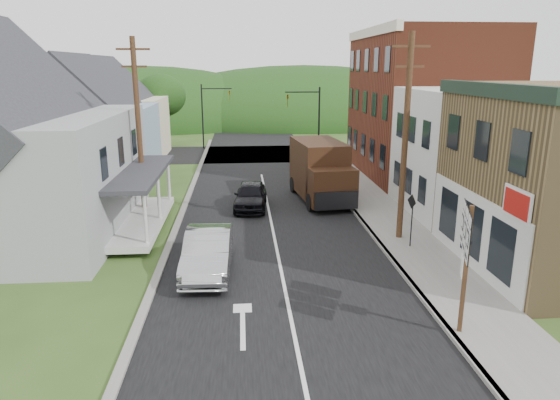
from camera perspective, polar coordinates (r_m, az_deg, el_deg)
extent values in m
plane|color=#2D4719|center=(19.00, 0.22, -8.57)|extent=(120.00, 120.00, 0.00)
cube|color=black|center=(28.42, -1.44, -0.49)|extent=(9.00, 90.00, 0.02)
cube|color=black|center=(45.02, -2.63, 5.29)|extent=(60.00, 9.00, 0.02)
cube|color=slate|center=(27.44, 11.19, -1.18)|extent=(2.80, 55.00, 0.15)
cube|color=slate|center=(27.11, 8.44, -1.26)|extent=(0.20, 55.00, 0.15)
cube|color=slate|center=(26.64, -11.25, -1.72)|extent=(0.30, 55.00, 0.12)
cube|color=silver|center=(28.26, 22.44, 5.03)|extent=(8.00, 7.00, 6.50)
cube|color=#602716|center=(36.73, 16.07, 10.40)|extent=(8.00, 12.00, 10.00)
cube|color=#929496|center=(26.08, -28.33, 2.49)|extent=(10.00, 12.00, 5.50)
cube|color=#8297B1|center=(36.02, -19.97, 5.99)|extent=(7.00, 8.00, 5.00)
cube|color=beige|center=(44.79, -17.63, 7.80)|extent=(7.00, 8.00, 5.00)
cylinder|color=#472D19|center=(22.22, 14.10, 6.55)|extent=(0.26, 0.26, 9.00)
cube|color=#472D19|center=(22.02, 14.77, 16.63)|extent=(1.60, 0.10, 0.10)
cube|color=#472D19|center=(22.00, 14.63, 14.55)|extent=(1.20, 0.10, 0.10)
cylinder|color=#472D19|center=(26.03, -15.83, 7.62)|extent=(0.26, 0.26, 9.00)
cube|color=#472D19|center=(25.86, -16.47, 16.21)|extent=(1.60, 0.10, 0.10)
cube|color=#472D19|center=(25.85, -16.33, 14.44)|extent=(1.20, 0.10, 0.10)
cylinder|color=black|center=(41.61, 4.47, 8.64)|extent=(0.14, 0.14, 6.00)
cylinder|color=black|center=(41.21, 2.58, 12.23)|extent=(2.80, 0.10, 0.10)
imported|color=olive|center=(41.12, 0.87, 11.26)|extent=(0.16, 0.20, 1.00)
cylinder|color=black|center=(48.20, -8.85, 9.38)|extent=(0.14, 0.14, 6.00)
cylinder|color=black|center=(47.94, -7.27, 12.52)|extent=(2.80, 0.10, 0.10)
imported|color=olive|center=(47.93, -5.77, 11.73)|extent=(0.16, 0.20, 1.00)
cylinder|color=#382616|center=(50.24, -13.28, 8.19)|extent=(0.36, 0.36, 3.92)
ellipsoid|color=#193510|center=(50.00, -13.48, 11.53)|extent=(4.80, 4.80, 4.08)
ellipsoid|color=#193510|center=(72.76, -3.40, 9.01)|extent=(90.00, 30.00, 16.00)
imported|color=#A4A4A8|center=(19.17, -8.22, -5.91)|extent=(1.83, 4.92, 1.61)
imported|color=black|center=(27.48, -3.37, 0.51)|extent=(2.04, 4.36, 1.44)
cube|color=black|center=(29.47, 4.41, 3.77)|extent=(2.97, 4.95, 3.10)
cube|color=black|center=(26.97, 5.93, 1.52)|extent=(2.64, 1.97, 2.03)
cube|color=black|center=(26.99, 5.85, 3.39)|extent=(2.38, 1.53, 0.05)
cube|color=black|center=(26.26, 6.46, -0.08)|extent=(2.36, 0.42, 0.96)
cylinder|color=black|center=(26.99, 3.53, -0.30)|extent=(0.40, 0.99, 0.96)
cylinder|color=black|center=(27.62, 8.05, -0.06)|extent=(0.40, 0.99, 0.96)
cylinder|color=black|center=(31.02, 1.58, 1.75)|extent=(0.40, 0.99, 0.96)
cylinder|color=black|center=(31.57, 5.56, 1.92)|extent=(0.40, 0.99, 0.96)
cube|color=#472D19|center=(15.12, 20.43, -7.54)|extent=(0.15, 0.15, 3.79)
cube|color=black|center=(14.71, 20.60, -3.23)|extent=(0.76, 2.06, 0.09)
cube|color=white|center=(13.85, 20.88, -2.25)|extent=(0.22, 0.57, 0.24)
cube|color=white|center=(13.99, 20.70, -4.16)|extent=(0.24, 0.62, 0.60)
cube|color=white|center=(14.15, 20.52, -6.03)|extent=(0.22, 0.57, 0.30)
cube|color=white|center=(14.57, 20.61, -1.39)|extent=(0.22, 0.57, 0.24)
cube|color=white|center=(14.71, 20.43, -3.22)|extent=(0.24, 0.62, 0.60)
cube|color=white|center=(14.86, 20.26, -5.00)|extent=(0.22, 0.57, 0.30)
cube|color=white|center=(15.30, 20.36, -0.61)|extent=(0.22, 0.57, 0.24)
cube|color=white|center=(15.43, 20.19, -2.36)|extent=(0.24, 0.62, 0.60)
cube|color=white|center=(15.57, 20.03, -4.07)|extent=(0.22, 0.57, 0.30)
cube|color=white|center=(15.07, 20.06, -7.14)|extent=(0.18, 0.47, 0.60)
cylinder|color=black|center=(21.84, 14.81, -2.45)|extent=(0.07, 0.07, 2.17)
cube|color=black|center=(21.57, 14.83, -0.17)|extent=(0.16, 0.62, 0.64)
cube|color=yellow|center=(21.58, 14.86, -0.17)|extent=(0.16, 0.56, 0.57)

